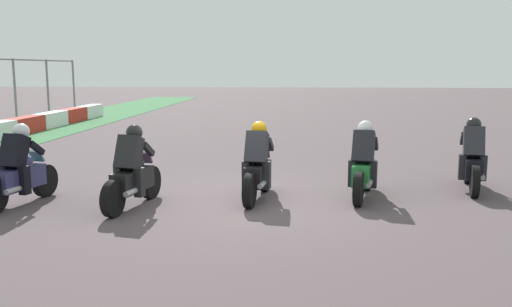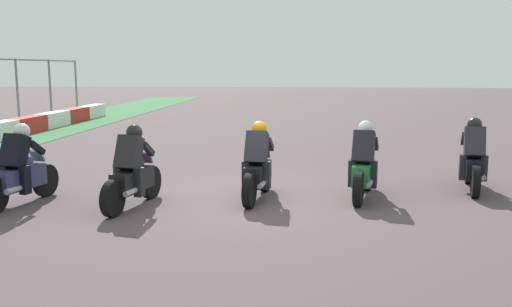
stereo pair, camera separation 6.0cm
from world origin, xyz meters
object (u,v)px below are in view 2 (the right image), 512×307
rider_lane_b (364,167)px  rider_lane_a (473,161)px  rider_lane_c (258,167)px  rider_lane_e (20,172)px  rider_lane_d (132,174)px

rider_lane_b → rider_lane_a: bearing=-56.2°
rider_lane_b → rider_lane_c: 2.06m
rider_lane_c → rider_lane_e: size_ratio=1.01×
rider_lane_d → rider_lane_a: bearing=-62.2°
rider_lane_a → rider_lane_d: size_ratio=1.00×
rider_lane_d → rider_lane_e: 2.13m
rider_lane_c → rider_lane_d: 2.36m
rider_lane_a → rider_lane_e: same height
rider_lane_d → rider_lane_e: size_ratio=1.00×
rider_lane_a → rider_lane_b: size_ratio=1.00×
rider_lane_a → rider_lane_b: same height
rider_lane_c → rider_lane_d: same height
rider_lane_b → rider_lane_d: (-1.07, 4.27, 0.00)m
rider_lane_b → rider_lane_d: 4.40m
rider_lane_c → rider_lane_a: bearing=-67.4°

